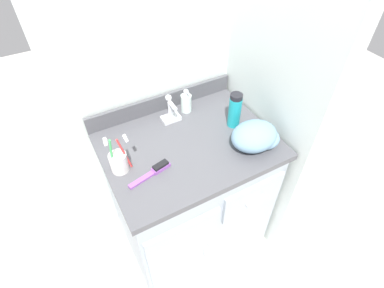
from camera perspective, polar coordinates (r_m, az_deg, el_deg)
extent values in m
plane|color=beige|center=(1.98, -0.42, -16.42)|extent=(6.00, 6.00, 0.00)
cube|color=silver|center=(1.41, -7.56, 17.74)|extent=(0.94, 0.08, 2.20)
cube|color=silver|center=(1.37, 16.01, 15.52)|extent=(0.08, 0.66, 2.20)
cube|color=#9EA8B2|center=(1.65, -0.49, -10.05)|extent=(0.73, 0.54, 0.76)
cube|color=#9EA8B2|center=(1.52, -1.40, -20.99)|extent=(0.35, 0.02, 0.61)
cube|color=#9EA8B2|center=(1.42, 11.55, -9.99)|extent=(0.32, 0.02, 0.18)
cube|color=silver|center=(1.54, 2.62, -19.79)|extent=(0.02, 0.02, 0.09)
cube|color=silver|center=(1.41, 11.99, -10.51)|extent=(0.10, 0.02, 0.01)
cube|color=#4C4C51|center=(1.35, -0.59, -0.30)|extent=(0.76, 0.58, 0.03)
ellipsoid|color=#46464B|center=(1.40, -0.57, -2.54)|extent=(0.30, 0.31, 0.19)
cylinder|color=silver|center=(1.47, -0.54, -4.89)|extent=(0.03, 0.03, 0.01)
cube|color=#4C4C51|center=(1.50, -5.72, 7.91)|extent=(0.76, 0.02, 0.08)
cube|color=silver|center=(1.45, -4.05, 4.92)|extent=(0.09, 0.06, 0.02)
cylinder|color=silver|center=(1.42, -4.16, 6.55)|extent=(0.02, 0.02, 0.08)
cylinder|color=silver|center=(1.37, -3.70, 7.26)|extent=(0.02, 0.06, 0.02)
sphere|color=silver|center=(1.39, -4.51, 8.77)|extent=(0.03, 0.03, 0.03)
cylinder|color=silver|center=(1.24, -13.77, -3.38)|extent=(0.07, 0.07, 0.09)
cylinder|color=#D13838|center=(1.20, -12.75, -1.80)|extent=(0.04, 0.02, 0.16)
cube|color=white|center=(1.15, -12.55, 1.07)|extent=(0.02, 0.02, 0.03)
cylinder|color=green|center=(1.20, -15.08, -2.22)|extent=(0.03, 0.01, 0.17)
cube|color=white|center=(1.14, -16.24, 0.51)|extent=(0.01, 0.02, 0.03)
cylinder|color=silver|center=(1.48, -1.11, 7.78)|extent=(0.05, 0.05, 0.09)
cylinder|color=silver|center=(1.45, -1.14, 9.66)|extent=(0.02, 0.02, 0.03)
cylinder|color=silver|center=(1.43, -0.88, 9.82)|extent=(0.01, 0.03, 0.01)
cylinder|color=teal|center=(1.39, 8.11, 6.04)|extent=(0.06, 0.06, 0.15)
cylinder|color=black|center=(1.34, 8.48, 8.92)|extent=(0.06, 0.06, 0.02)
cube|color=purple|center=(1.21, -9.61, -6.76)|extent=(0.12, 0.05, 0.01)
cube|color=purple|center=(1.23, -5.96, -4.44)|extent=(0.08, 0.05, 0.02)
cube|color=black|center=(1.22, -6.00, -4.01)|extent=(0.07, 0.04, 0.01)
ellipsoid|color=#6B8EA8|center=(1.31, 11.76, 1.51)|extent=(0.21, 0.17, 0.11)
ellipsoid|color=#7095B0|center=(1.34, 13.80, 1.09)|extent=(0.13, 0.12, 0.08)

